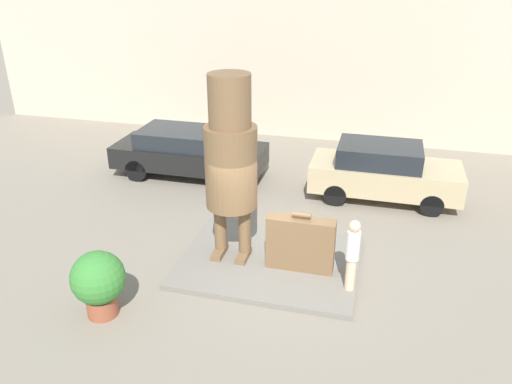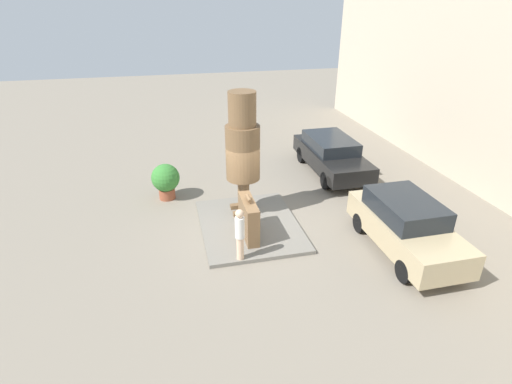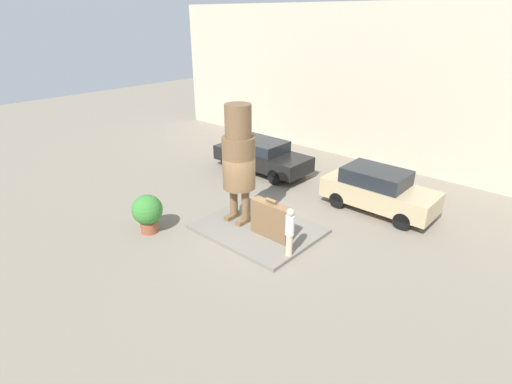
# 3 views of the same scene
# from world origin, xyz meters

# --- Properties ---
(ground_plane) EXTENTS (60.00, 60.00, 0.00)m
(ground_plane) POSITION_xyz_m (0.00, 0.00, 0.00)
(ground_plane) COLOR gray
(pedestal) EXTENTS (4.01, 3.18, 0.12)m
(pedestal) POSITION_xyz_m (0.00, 0.00, 0.06)
(pedestal) COLOR slate
(pedestal) RESTS_ON ground_plane
(statue_figure) EXTENTS (1.13, 1.13, 4.19)m
(statue_figure) POSITION_xyz_m (-0.88, -0.01, 2.57)
(statue_figure) COLOR brown
(statue_figure) RESTS_ON pedestal
(giant_suitcase) EXTENTS (1.48, 0.37, 1.38)m
(giant_suitcase) POSITION_xyz_m (0.72, -0.18, 0.74)
(giant_suitcase) COLOR brown
(giant_suitcase) RESTS_ON pedestal
(tourist) EXTENTS (0.27, 0.27, 1.59)m
(tourist) POSITION_xyz_m (1.86, -0.67, 1.00)
(tourist) COLOR beige
(tourist) RESTS_ON pedestal
(parked_car_black) EXTENTS (4.77, 1.86, 1.53)m
(parked_car_black) POSITION_xyz_m (-3.73, 4.41, 0.83)
(parked_car_black) COLOR black
(parked_car_black) RESTS_ON ground_plane
(parked_car_tan) EXTENTS (4.21, 1.76, 1.65)m
(parked_car_tan) POSITION_xyz_m (2.34, 4.21, 0.86)
(parked_car_tan) COLOR tan
(parked_car_tan) RESTS_ON ground_plane
(planter_pot) EXTENTS (1.04, 1.04, 1.37)m
(planter_pot) POSITION_xyz_m (-2.77, -2.58, 0.78)
(planter_pot) COLOR brown
(planter_pot) RESTS_ON ground_plane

